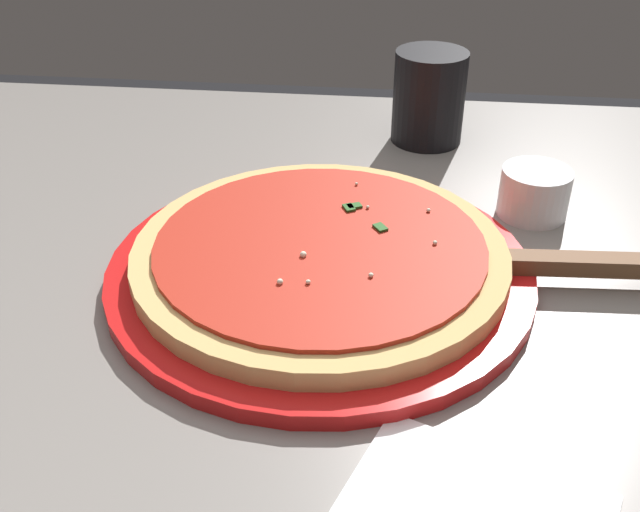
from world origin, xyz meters
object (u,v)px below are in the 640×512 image
(pizza_server, at_px, (527,265))
(cup_small_sauce, at_px, (534,192))
(pizza, at_px, (320,253))
(serving_plate, at_px, (320,270))
(cup_tall_drink, at_px, (429,97))

(pizza_server, relative_size, cup_small_sauce, 3.51)
(pizza, height_order, cup_small_sauce, cup_small_sauce)
(serving_plate, height_order, pizza, pizza)
(pizza, height_order, pizza_server, pizza)
(pizza_server, height_order, cup_tall_drink, cup_tall_drink)
(pizza, xyz_separation_m, pizza_server, (0.16, 0.01, -0.00))
(pizza_server, bearing_deg, cup_small_sauce, 80.21)
(serving_plate, bearing_deg, cup_tall_drink, 72.71)
(serving_plate, distance_m, cup_tall_drink, 0.30)
(pizza, distance_m, pizza_server, 0.16)
(pizza, bearing_deg, serving_plate, -142.36)
(pizza, distance_m, cup_tall_drink, 0.30)
(pizza, distance_m, cup_small_sauce, 0.22)
(serving_plate, xyz_separation_m, pizza, (0.00, 0.00, 0.02))
(pizza, height_order, cup_tall_drink, cup_tall_drink)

